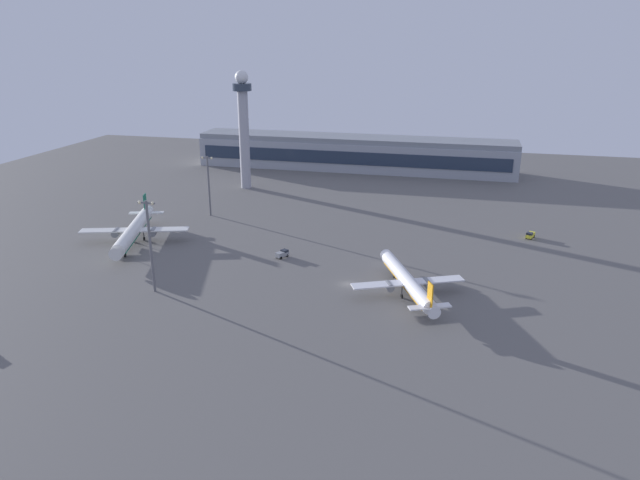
{
  "coord_description": "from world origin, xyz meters",
  "views": [
    {
      "loc": [
        27.41,
        -143.59,
        64.27
      ],
      "look_at": [
        -13.37,
        22.38,
        4.0
      ],
      "focal_mm": 32.76,
      "sensor_mm": 36.0,
      "label": 1
    }
  ],
  "objects_px": {
    "airplane_taxiway_distant": "(134,230)",
    "cargo_loader": "(530,235)",
    "airplane_far_stand": "(408,281)",
    "baggage_tractor": "(282,254)",
    "control_tower": "(244,123)",
    "apron_light_east": "(209,182)",
    "apron_light_central": "(150,240)"
  },
  "relations": [
    {
      "from": "control_tower",
      "to": "apron_light_east",
      "type": "xyz_separation_m",
      "value": [
        1.99,
        -43.14,
        -15.54
      ]
    },
    {
      "from": "apron_light_east",
      "to": "apron_light_central",
      "type": "bearing_deg",
      "value": -78.36
    },
    {
      "from": "control_tower",
      "to": "apron_light_east",
      "type": "height_order",
      "value": "control_tower"
    },
    {
      "from": "airplane_taxiway_distant",
      "to": "airplane_far_stand",
      "type": "bearing_deg",
      "value": 150.66
    },
    {
      "from": "control_tower",
      "to": "airplane_far_stand",
      "type": "bearing_deg",
      "value": -50.03
    },
    {
      "from": "control_tower",
      "to": "apron_light_central",
      "type": "relative_size",
      "value": 2.02
    },
    {
      "from": "airplane_taxiway_distant",
      "to": "baggage_tractor",
      "type": "xyz_separation_m",
      "value": [
        50.72,
        -1.29,
        -3.17
      ]
    },
    {
      "from": "cargo_loader",
      "to": "apron_light_east",
      "type": "relative_size",
      "value": 0.2
    },
    {
      "from": "airplane_far_stand",
      "to": "apron_light_east",
      "type": "distance_m",
      "value": 95.92
    },
    {
      "from": "airplane_far_stand",
      "to": "apron_light_central",
      "type": "relative_size",
      "value": 1.46
    },
    {
      "from": "apron_light_east",
      "to": "baggage_tractor",
      "type": "bearing_deg",
      "value": -42.15
    },
    {
      "from": "apron_light_east",
      "to": "control_tower",
      "type": "bearing_deg",
      "value": 92.64
    },
    {
      "from": "airplane_far_stand",
      "to": "airplane_taxiway_distant",
      "type": "height_order",
      "value": "airplane_taxiway_distant"
    },
    {
      "from": "control_tower",
      "to": "airplane_far_stand",
      "type": "distance_m",
      "value": 128.57
    },
    {
      "from": "airplane_taxiway_distant",
      "to": "cargo_loader",
      "type": "xyz_separation_m",
      "value": [
        125.87,
        35.42,
        -3.17
      ]
    },
    {
      "from": "control_tower",
      "to": "baggage_tractor",
      "type": "xyz_separation_m",
      "value": [
        41.32,
        -78.74,
        -27.4
      ]
    },
    {
      "from": "control_tower",
      "to": "cargo_loader",
      "type": "distance_m",
      "value": 126.82
    },
    {
      "from": "airplane_far_stand",
      "to": "airplane_taxiway_distant",
      "type": "relative_size",
      "value": 0.83
    },
    {
      "from": "apron_light_central",
      "to": "apron_light_east",
      "type": "height_order",
      "value": "apron_light_central"
    },
    {
      "from": "airplane_far_stand",
      "to": "apron_light_east",
      "type": "xyz_separation_m",
      "value": [
        -79.05,
        53.54,
        9.3
      ]
    },
    {
      "from": "cargo_loader",
      "to": "apron_light_east",
      "type": "xyz_separation_m",
      "value": [
        -114.48,
        -1.11,
        11.86
      ]
    },
    {
      "from": "baggage_tractor",
      "to": "apron_light_east",
      "type": "bearing_deg",
      "value": 167.3
    },
    {
      "from": "control_tower",
      "to": "airplane_far_stand",
      "type": "relative_size",
      "value": 1.38
    },
    {
      "from": "apron_light_central",
      "to": "airplane_taxiway_distant",
      "type": "bearing_deg",
      "value": 127.32
    },
    {
      "from": "airplane_far_stand",
      "to": "baggage_tractor",
      "type": "xyz_separation_m",
      "value": [
        -39.71,
        17.94,
        -2.56
      ]
    },
    {
      "from": "baggage_tractor",
      "to": "apron_light_east",
      "type": "relative_size",
      "value": 0.2
    },
    {
      "from": "airplane_far_stand",
      "to": "cargo_loader",
      "type": "height_order",
      "value": "airplane_far_stand"
    },
    {
      "from": "control_tower",
      "to": "baggage_tractor",
      "type": "distance_m",
      "value": 93.05
    },
    {
      "from": "airplane_taxiway_distant",
      "to": "apron_light_central",
      "type": "bearing_deg",
      "value": 109.99
    },
    {
      "from": "airplane_taxiway_distant",
      "to": "cargo_loader",
      "type": "distance_m",
      "value": 130.79
    },
    {
      "from": "cargo_loader",
      "to": "apron_light_east",
      "type": "distance_m",
      "value": 115.1
    },
    {
      "from": "airplane_taxiway_distant",
      "to": "apron_light_central",
      "type": "xyz_separation_m",
      "value": [
        25.28,
        -33.16,
        9.94
      ]
    }
  ]
}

